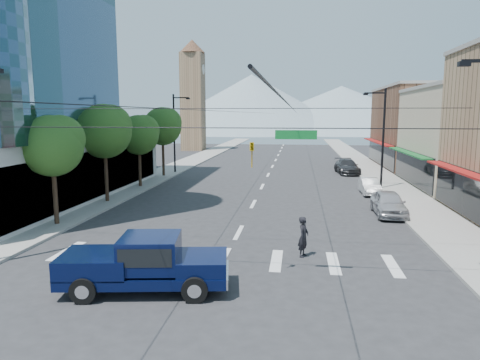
{
  "coord_description": "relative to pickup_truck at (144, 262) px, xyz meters",
  "views": [
    {
      "loc": [
        3.3,
        -17.61,
        6.71
      ],
      "look_at": [
        0.02,
        6.4,
        3.0
      ],
      "focal_mm": 32.0,
      "sensor_mm": 36.0,
      "label": 1
    }
  ],
  "objects": [
    {
      "name": "mountain_right",
      "position": [
        22.46,
        162.6,
        7.87
      ],
      "size": [
        90.0,
        90.0,
        18.0
      ],
      "primitive_type": "cone",
      "color": "gray",
      "rests_on": "ground"
    },
    {
      "name": "tree_midfar",
      "position": [
        -8.61,
        22.7,
        3.87
      ],
      "size": [
        3.65,
        3.64,
        6.71
      ],
      "color": "black",
      "rests_on": "ground"
    },
    {
      "name": "sidewalk_right",
      "position": [
        14.46,
        42.6,
        -1.05
      ],
      "size": [
        4.0,
        120.0,
        0.15
      ],
      "primitive_type": "cube",
      "color": "gray",
      "rests_on": "ground"
    },
    {
      "name": "parked_car_far",
      "position": [
        11.35,
        34.9,
        -0.32
      ],
      "size": [
        2.76,
        5.76,
        1.62
      ],
      "primitive_type": "imported",
      "rotation": [
        0.0,
        0.0,
        0.09
      ],
      "color": "#2B2B2D",
      "rests_on": "ground"
    },
    {
      "name": "clock_tower",
      "position": [
        -14.04,
        64.6,
        9.52
      ],
      "size": [
        4.8,
        4.8,
        20.4
      ],
      "color": "#8C6B4C",
      "rests_on": "ground"
    },
    {
      "name": "mountain_left",
      "position": [
        -12.54,
        152.6,
        9.87
      ],
      "size": [
        80.0,
        80.0,
        22.0
      ],
      "primitive_type": "cone",
      "color": "gray",
      "rests_on": "ground"
    },
    {
      "name": "tree_far",
      "position": [
        -8.61,
        29.7,
        4.47
      ],
      "size": [
        4.09,
        4.09,
        7.52
      ],
      "color": "black",
      "rests_on": "ground"
    },
    {
      "name": "parked_car_near",
      "position": [
        11.86,
        14.25,
        -0.31
      ],
      "size": [
        1.99,
        4.83,
        1.64
      ],
      "primitive_type": "imported",
      "rotation": [
        0.0,
        0.0,
        -0.01
      ],
      "color": "#AEADB2",
      "rests_on": "ground"
    },
    {
      "name": "sidewalk_left",
      "position": [
        -9.54,
        42.6,
        -1.05
      ],
      "size": [
        4.0,
        120.0,
        0.15
      ],
      "primitive_type": "cube",
      "color": "gray",
      "rests_on": "ground"
    },
    {
      "name": "shop_far",
      "position": [
        22.46,
        42.6,
        3.87
      ],
      "size": [
        12.0,
        18.0,
        10.0
      ],
      "primitive_type": "cube",
      "color": "brown",
      "rests_on": "ground"
    },
    {
      "name": "lamp_pole_nw",
      "position": [
        -8.21,
        32.6,
        3.81
      ],
      "size": [
        2.0,
        0.25,
        9.0
      ],
      "color": "black",
      "rests_on": "ground"
    },
    {
      "name": "parked_car_mid",
      "position": [
        11.86,
        22.08,
        -0.45
      ],
      "size": [
        1.47,
        4.1,
        1.35
      ],
      "primitive_type": "imported",
      "rotation": [
        0.0,
        0.0,
        0.01
      ],
      "color": "silver",
      "rests_on": "ground"
    },
    {
      "name": "signal_rig",
      "position": [
        2.65,
        1.6,
        3.52
      ],
      "size": [
        21.8,
        0.2,
        9.0
      ],
      "color": "black",
      "rests_on": "ground"
    },
    {
      "name": "ground",
      "position": [
        2.46,
        2.6,
        -1.13
      ],
      "size": [
        160.0,
        160.0,
        0.0
      ],
      "primitive_type": "plane",
      "color": "#28282B",
      "rests_on": "ground"
    },
    {
      "name": "tree_near",
      "position": [
        -8.61,
        8.7,
        3.87
      ],
      "size": [
        3.65,
        3.64,
        6.71
      ],
      "color": "black",
      "rests_on": "ground"
    },
    {
      "name": "tree_midnear",
      "position": [
        -8.61,
        15.7,
        4.47
      ],
      "size": [
        4.09,
        4.09,
        7.52
      ],
      "color": "black",
      "rests_on": "ground"
    },
    {
      "name": "pickup_truck",
      "position": [
        0.0,
        0.0,
        0.0
      ],
      "size": [
        6.66,
        3.24,
        2.16
      ],
      "rotation": [
        0.0,
        0.0,
        0.16
      ],
      "color": "#070F34",
      "rests_on": "ground"
    },
    {
      "name": "lamp_pole_ne",
      "position": [
        13.12,
        24.6,
        3.81
      ],
      "size": [
        2.0,
        0.25,
        9.0
      ],
      "color": "black",
      "rests_on": "ground"
    },
    {
      "name": "pedestrian",
      "position": [
        6.09,
        4.87,
        -0.15
      ],
      "size": [
        0.68,
        0.82,
        1.94
      ],
      "primitive_type": "imported",
      "rotation": [
        0.0,
        0.0,
        1.22
      ],
      "color": "black",
      "rests_on": "ground"
    }
  ]
}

